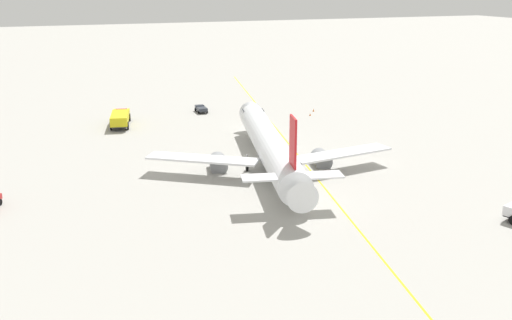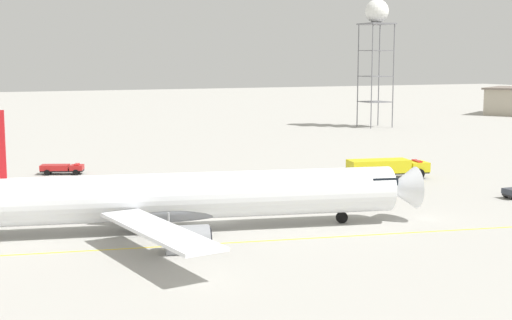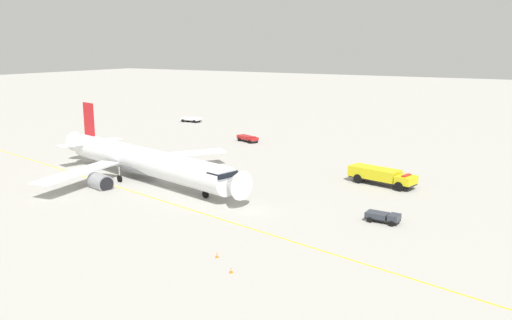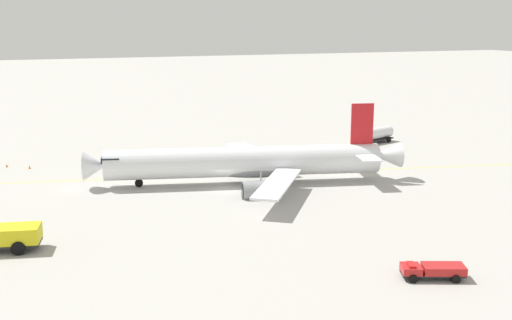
# 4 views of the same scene
# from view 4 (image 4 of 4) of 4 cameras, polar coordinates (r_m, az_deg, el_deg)

# --- Properties ---
(ground_plane) EXTENTS (600.00, 600.00, 0.00)m
(ground_plane) POSITION_cam_4_polar(r_m,az_deg,el_deg) (86.70, -2.73, -2.58)
(ground_plane) COLOR #ADAAA3
(airliner_main) EXTENTS (43.95, 34.09, 11.33)m
(airliner_main) POSITION_cam_4_polar(r_m,az_deg,el_deg) (88.79, -0.78, -0.27)
(airliner_main) COLOR white
(airliner_main) RESTS_ON ground_plane
(ops_pickup_truck) EXTENTS (5.87, 3.82, 1.41)m
(ops_pickup_truck) POSITION_cam_4_polar(r_m,az_deg,el_deg) (59.48, 15.50, -9.43)
(ops_pickup_truck) COLOR #232326
(ops_pickup_truck) RESTS_ON ground_plane
(fuel_tanker_truck) EXTENTS (9.51, 5.47, 2.87)m
(fuel_tanker_truck) POSITION_cam_4_polar(r_m,az_deg,el_deg) (119.79, 10.50, 2.22)
(fuel_tanker_truck) COLOR #232326
(fuel_tanker_truck) RESTS_ON ground_plane
(taxiway_centreline) EXTENTS (172.49, 35.93, 0.01)m
(taxiway_centreline) POSITION_cam_4_polar(r_m,az_deg,el_deg) (95.26, 1.44, -1.18)
(taxiway_centreline) COLOR yellow
(taxiway_centreline) RESTS_ON ground_plane
(safety_cone_near) EXTENTS (0.36, 0.36, 0.55)m
(safety_cone_near) POSITION_cam_4_polar(r_m,az_deg,el_deg) (104.03, -19.54, -0.58)
(safety_cone_near) COLOR orange
(safety_cone_near) RESTS_ON ground_plane
(safety_cone_mid) EXTENTS (0.36, 0.36, 0.55)m
(safety_cone_mid) POSITION_cam_4_polar(r_m,az_deg,el_deg) (106.35, -21.33, -0.45)
(safety_cone_mid) COLOR orange
(safety_cone_mid) RESTS_ON ground_plane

